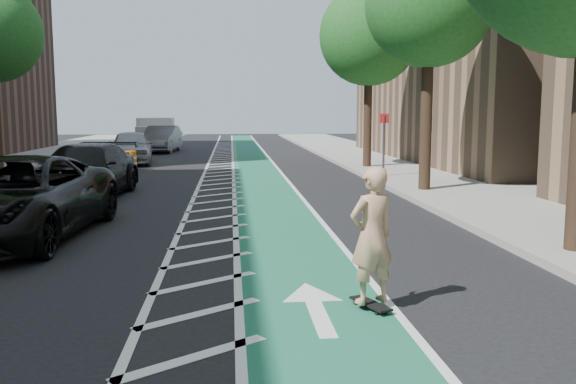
{
  "coord_description": "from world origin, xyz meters",
  "views": [
    {
      "loc": [
        1.93,
        -10.31,
        2.55
      ],
      "look_at": [
        2.94,
        0.59,
        1.1
      ],
      "focal_mm": 38.0,
      "sensor_mm": 36.0,
      "label": 1
    }
  ],
  "objects": [
    {
      "name": "suv_near",
      "position": [
        -2.4,
        2.12,
        0.83
      ],
      "size": [
        3.26,
        6.19,
        1.66
      ],
      "primitive_type": "imported",
      "rotation": [
        0.0,
        0.0,
        -0.09
      ],
      "color": "black",
      "rests_on": "ground"
    },
    {
      "name": "barrel_c",
      "position": [
        -2.46,
        16.86,
        0.4
      ],
      "size": [
        0.62,
        0.62,
        0.84
      ],
      "color": "orange",
      "rests_on": "ground"
    },
    {
      "name": "car_silver",
      "position": [
        -2.97,
        20.14,
        0.83
      ],
      "size": [
        2.5,
        5.06,
        1.66
      ],
      "primitive_type": "imported",
      "rotation": [
        0.0,
        0.0,
        0.11
      ],
      "color": "#99989D",
      "rests_on": "ground"
    },
    {
      "name": "skateboard",
      "position": [
        3.7,
        -2.82,
        0.08
      ],
      "size": [
        0.45,
        0.72,
        0.09
      ],
      "rotation": [
        0.0,
        0.0,
        0.39
      ],
      "color": "black",
      "rests_on": "ground"
    },
    {
      "name": "car_grey",
      "position": [
        -2.44,
        28.79,
        0.83
      ],
      "size": [
        2.23,
        5.2,
        1.67
      ],
      "primitive_type": "imported",
      "rotation": [
        0.0,
        0.0,
        -0.09
      ],
      "color": "slate",
      "rests_on": "ground"
    },
    {
      "name": "suv_far",
      "position": [
        -2.4,
        8.06,
        0.8
      ],
      "size": [
        2.73,
        5.68,
        1.6
      ],
      "primitive_type": "imported",
      "rotation": [
        0.0,
        0.0,
        -0.09
      ],
      "color": "black",
      "rests_on": "ground"
    },
    {
      "name": "tree_r_d",
      "position": [
        7.9,
        16.0,
        5.77
      ],
      "size": [
        4.2,
        4.2,
        7.9
      ],
      "color": "#382619",
      "rests_on": "ground"
    },
    {
      "name": "curb_right",
      "position": [
        7.05,
        10.0,
        0.08
      ],
      "size": [
        0.12,
        90.0,
        0.16
      ],
      "primitive_type": "cube",
      "color": "gray",
      "rests_on": "ground"
    },
    {
      "name": "sign_post",
      "position": [
        7.6,
        12.0,
        1.35
      ],
      "size": [
        0.35,
        0.08,
        2.47
      ],
      "color": "#4C4C4C",
      "rests_on": "ground"
    },
    {
      "name": "ground",
      "position": [
        0.0,
        0.0,
        0.0
      ],
      "size": [
        120.0,
        120.0,
        0.0
      ],
      "primitive_type": "plane",
      "color": "black",
      "rests_on": "ground"
    },
    {
      "name": "barrel_b",
      "position": [
        -3.6,
        13.93,
        0.45
      ],
      "size": [
        0.69,
        0.69,
        0.94
      ],
      "color": "#FF4E0D",
      "rests_on": "ground"
    },
    {
      "name": "tree_r_c",
      "position": [
        7.9,
        8.0,
        5.77
      ],
      "size": [
        4.2,
        4.2,
        7.9
      ],
      "color": "#382619",
      "rests_on": "ground"
    },
    {
      "name": "buffer_strip",
      "position": [
        1.5,
        10.0,
        0.01
      ],
      "size": [
        1.4,
        90.0,
        0.01
      ],
      "primitive_type": "cube",
      "color": "silver",
      "rests_on": "ground"
    },
    {
      "name": "barrel_a",
      "position": [
        -2.2,
        6.47,
        0.42
      ],
      "size": [
        0.66,
        0.66,
        0.89
      ],
      "color": "#D85F0B",
      "rests_on": "ground"
    },
    {
      "name": "sidewalk_right",
      "position": [
        9.5,
        10.0,
        0.07
      ],
      "size": [
        5.0,
        90.0,
        0.15
      ],
      "primitive_type": "cube",
      "color": "gray",
      "rests_on": "ground"
    },
    {
      "name": "bike_lane",
      "position": [
        3.0,
        10.0,
        0.01
      ],
      "size": [
        2.0,
        90.0,
        0.01
      ],
      "primitive_type": "cube",
      "color": "#1A5E48",
      "rests_on": "ground"
    },
    {
      "name": "skateboarder",
      "position": [
        3.7,
        -2.82,
        0.98
      ],
      "size": [
        0.76,
        0.64,
        1.77
      ],
      "primitive_type": "imported",
      "rotation": [
        0.0,
        0.0,
        3.54
      ],
      "color": "tan",
      "rests_on": "skateboard"
    },
    {
      "name": "box_truck",
      "position": [
        -3.21,
        32.11,
        0.98
      ],
      "size": [
        2.45,
        5.16,
        2.12
      ],
      "rotation": [
        0.0,
        0.0,
        0.04
      ],
      "color": "silver",
      "rests_on": "ground"
    }
  ]
}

